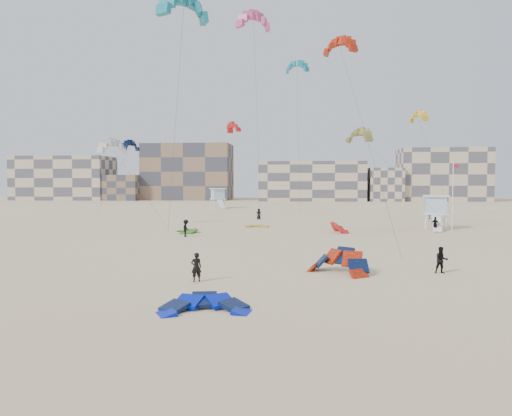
# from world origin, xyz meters

# --- Properties ---
(ground) EXTENTS (320.00, 320.00, 0.00)m
(ground) POSITION_xyz_m (0.00, 0.00, 0.00)
(ground) COLOR beige
(ground) RESTS_ON ground
(kite_ground_blue) EXTENTS (4.69, 4.87, 2.27)m
(kite_ground_blue) POSITION_xyz_m (2.44, -4.16, 0.00)
(kite_ground_blue) COLOR #0008E2
(kite_ground_blue) RESTS_ON ground
(kite_ground_orange) EXTENTS (5.79, 5.79, 4.16)m
(kite_ground_orange) POSITION_xyz_m (9.10, 5.77, 0.00)
(kite_ground_orange) COLOR #FF260D
(kite_ground_orange) RESTS_ON ground
(kite_ground_green) EXTENTS (4.89, 4.74, 1.57)m
(kite_ground_green) POSITION_xyz_m (-6.43, 29.96, 0.00)
(kite_ground_green) COLOR #2C8613
(kite_ground_green) RESTS_ON ground
(kite_ground_red_far) EXTENTS (3.88, 3.81, 3.36)m
(kite_ground_red_far) POSITION_xyz_m (11.18, 31.71, 0.00)
(kite_ground_red_far) COLOR red
(kite_ground_red_far) RESTS_ON ground
(kite_ground_yellow) EXTENTS (2.96, 3.11, 0.54)m
(kite_ground_yellow) POSITION_xyz_m (1.04, 37.75, 0.00)
(kite_ground_yellow) COLOR gold
(kite_ground_yellow) RESTS_ON ground
(kitesurfer_main) EXTENTS (0.74, 0.64, 1.71)m
(kitesurfer_main) POSITION_xyz_m (0.69, 2.36, 0.85)
(kitesurfer_main) COLOR black
(kitesurfer_main) RESTS_ON ground
(kitesurfer_b) EXTENTS (0.83, 0.65, 1.69)m
(kitesurfer_b) POSITION_xyz_m (15.65, 6.38, 0.85)
(kitesurfer_b) COLOR black
(kitesurfer_b) RESTS_ON ground
(kitesurfer_c) EXTENTS (0.80, 1.24, 1.83)m
(kitesurfer_c) POSITION_xyz_m (-5.41, 25.78, 0.91)
(kitesurfer_c) COLOR black
(kitesurfer_c) RESTS_ON ground
(kitesurfer_d) EXTENTS (0.99, 1.09, 1.79)m
(kitesurfer_d) POSITION_xyz_m (22.28, 33.27, 0.89)
(kitesurfer_d) COLOR black
(kitesurfer_d) RESTS_ON ground
(kitesurfer_e) EXTENTS (0.87, 0.61, 1.68)m
(kitesurfer_e) POSITION_xyz_m (0.22, 50.91, 0.84)
(kitesurfer_e) COLOR black
(kitesurfer_e) RESTS_ON ground
(kitesurfer_f) EXTENTS (0.88, 1.71, 1.77)m
(kitesurfer_f) POSITION_xyz_m (27.05, 55.01, 0.88)
(kitesurfer_f) COLOR black
(kitesurfer_f) RESTS_ON ground
(kite_fly_teal_a) EXTENTS (6.12, 7.74, 20.60)m
(kite_fly_teal_a) POSITION_xyz_m (-2.99, 15.26, 20.13)
(kite_fly_teal_a) COLOR #1BA0AF
(kite_fly_teal_a) RESTS_ON ground
(kite_fly_orange) EXTENTS (4.86, 23.01, 19.90)m
(kite_fly_orange) POSITION_xyz_m (10.62, 26.16, 19.55)
(kite_fly_orange) COLOR #FF260D
(kite_fly_orange) RESTS_ON ground
(kite_fly_grey) EXTENTS (11.52, 10.03, 10.45)m
(kite_fly_grey) POSITION_xyz_m (-17.40, 36.24, 10.19)
(kite_fly_grey) COLOR white
(kite_fly_grey) RESTS_ON ground
(kite_fly_pink) EXTENTS (5.85, 14.61, 26.41)m
(kite_fly_pink) POSITION_xyz_m (0.69, 37.73, 25.99)
(kite_fly_pink) COLOR #F75AA6
(kite_fly_pink) RESTS_ON ground
(kite_fly_olive) EXTENTS (11.17, 12.54, 12.10)m
(kite_fly_olive) POSITION_xyz_m (14.07, 38.52, 11.56)
(kite_fly_olive) COLOR olive
(kite_fly_olive) RESTS_ON ground
(kite_fly_yellow) EXTENTS (6.87, 4.61, 16.18)m
(kite_fly_yellow) POSITION_xyz_m (25.16, 55.32, 16.00)
(kite_fly_yellow) COLOR gold
(kite_fly_yellow) RESTS_ON ground
(kite_fly_navy) EXTENTS (5.00, 9.11, 11.48)m
(kite_fly_navy) POSITION_xyz_m (-20.12, 50.89, 11.39)
(kite_fly_navy) COLOR #0A1C43
(kite_fly_navy) RESTS_ON ground
(kite_fly_teal_b) EXTENTS (4.87, 9.18, 25.71)m
(kite_fly_teal_b) POSITION_xyz_m (5.93, 61.02, 25.44)
(kite_fly_teal_b) COLOR #1BA0AF
(kite_fly_teal_b) RESTS_ON ground
(kite_fly_red) EXTENTS (4.87, 4.83, 15.34)m
(kite_fly_red) POSITION_xyz_m (-4.75, 58.39, 14.92)
(kite_fly_red) COLOR red
(kite_fly_red) RESTS_ON ground
(lifeguard_tower_near) EXTENTS (3.48, 6.01, 4.18)m
(lifeguard_tower_near) POSITION_xyz_m (23.20, 36.67, 2.07)
(lifeguard_tower_near) COLOR white
(lifeguard_tower_near) RESTS_ON ground
(lifeguard_tower_far) EXTENTS (4.17, 6.62, 4.43)m
(lifeguard_tower_far) POSITION_xyz_m (-11.63, 83.00, 2.20)
(lifeguard_tower_far) COLOR white
(lifeguard_tower_far) RESTS_ON ground
(flagpole) EXTENTS (0.66, 0.10, 8.14)m
(flagpole) POSITION_xyz_m (24.35, 33.81, 4.27)
(flagpole) COLOR white
(flagpole) RESTS_ON ground
(condo_west_a) EXTENTS (30.00, 15.00, 14.00)m
(condo_west_a) POSITION_xyz_m (-70.00, 130.00, 7.00)
(condo_west_a) COLOR #C6B391
(condo_west_a) RESTS_ON ground
(condo_west_b) EXTENTS (28.00, 14.00, 18.00)m
(condo_west_b) POSITION_xyz_m (-30.00, 134.00, 9.00)
(condo_west_b) COLOR #7F644D
(condo_west_b) RESTS_ON ground
(condo_mid) EXTENTS (32.00, 16.00, 12.00)m
(condo_mid) POSITION_xyz_m (10.00, 130.00, 6.00)
(condo_mid) COLOR #C6B391
(condo_mid) RESTS_ON ground
(condo_east) EXTENTS (26.00, 14.00, 16.00)m
(condo_east) POSITION_xyz_m (50.00, 132.00, 8.00)
(condo_east) COLOR #C6B391
(condo_east) RESTS_ON ground
(condo_fill_left) EXTENTS (12.00, 10.00, 8.00)m
(condo_fill_left) POSITION_xyz_m (-50.00, 128.00, 4.00)
(condo_fill_left) COLOR #7F644D
(condo_fill_left) RESTS_ON ground
(condo_fill_right) EXTENTS (10.00, 10.00, 10.00)m
(condo_fill_right) POSITION_xyz_m (32.00, 128.00, 5.00)
(condo_fill_right) COLOR #C6B391
(condo_fill_right) RESTS_ON ground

